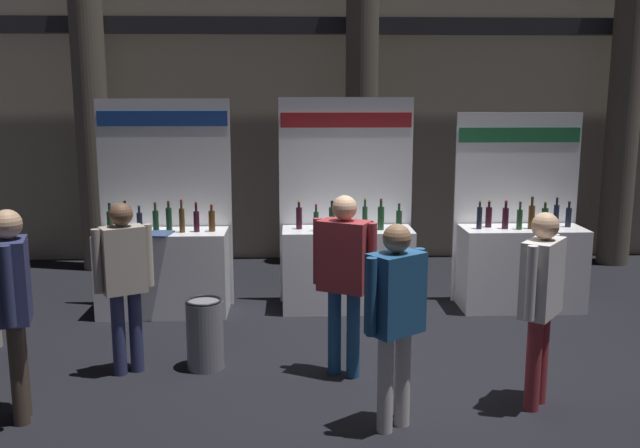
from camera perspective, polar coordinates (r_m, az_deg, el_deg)
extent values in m
plane|color=black|center=(6.83, 6.62, -11.59)|extent=(24.62, 24.62, 0.00)
cube|color=tan|center=(11.02, 3.14, 14.16)|extent=(12.31, 0.25, 6.51)
cube|color=#2D2D33|center=(10.74, 3.32, 16.00)|extent=(12.31, 0.20, 0.24)
cylinder|color=#665B4C|center=(10.68, -18.52, 11.65)|extent=(0.48, 0.48, 5.73)
cylinder|color=#665B4C|center=(10.33, 3.48, 12.22)|extent=(0.48, 0.48, 5.73)
cylinder|color=#665B4C|center=(11.41, 23.97, 11.19)|extent=(0.48, 0.48, 5.73)
cube|color=white|center=(8.40, -12.77, -3.95)|extent=(1.50, 0.60, 1.00)
cube|color=white|center=(8.58, -12.57, 1.58)|extent=(1.58, 0.04, 2.53)
cube|color=navy|center=(8.46, -12.88, 8.48)|extent=(1.53, 0.01, 0.18)
cylinder|color=#19381E|center=(8.30, -16.92, 0.11)|extent=(0.07, 0.07, 0.26)
cylinder|color=#19381E|center=(8.27, -16.98, 1.27)|extent=(0.03, 0.03, 0.08)
cylinder|color=black|center=(8.26, -17.00, 1.61)|extent=(0.03, 0.03, 0.02)
cylinder|color=black|center=(8.33, -15.73, 0.25)|extent=(0.07, 0.07, 0.27)
cylinder|color=black|center=(8.30, -15.79, 1.45)|extent=(0.03, 0.03, 0.08)
cylinder|color=black|center=(8.29, -15.81, 1.80)|extent=(0.03, 0.03, 0.02)
cylinder|color=black|center=(8.32, -14.65, 0.14)|extent=(0.06, 0.06, 0.22)
cylinder|color=black|center=(8.30, -14.70, 1.12)|extent=(0.03, 0.03, 0.06)
cylinder|color=black|center=(8.29, -14.71, 1.40)|extent=(0.03, 0.03, 0.02)
cylinder|color=#19381E|center=(8.31, -13.39, 0.24)|extent=(0.07, 0.07, 0.24)
cylinder|color=#19381E|center=(8.28, -13.44, 1.34)|extent=(0.03, 0.03, 0.08)
cylinder|color=red|center=(8.27, -13.46, 1.69)|extent=(0.03, 0.03, 0.02)
cylinder|color=#19381E|center=(8.30, -12.35, 0.38)|extent=(0.07, 0.07, 0.27)
cylinder|color=#19381E|center=(8.27, -12.40, 1.52)|extent=(0.03, 0.03, 0.07)
cylinder|color=red|center=(8.27, -12.41, 1.80)|extent=(0.03, 0.03, 0.02)
cylinder|color=#472D14|center=(8.17, -11.32, 0.28)|extent=(0.06, 0.06, 0.28)
cylinder|color=#472D14|center=(8.14, -11.37, 1.54)|extent=(0.03, 0.03, 0.09)
cylinder|color=red|center=(8.13, -11.38, 1.91)|extent=(0.03, 0.03, 0.02)
cylinder|color=black|center=(8.17, -10.16, 0.20)|extent=(0.07, 0.07, 0.24)
cylinder|color=black|center=(8.15, -10.19, 1.34)|extent=(0.03, 0.03, 0.09)
cylinder|color=red|center=(8.14, -10.21, 1.72)|extent=(0.03, 0.03, 0.02)
cylinder|color=#472D14|center=(8.17, -8.91, 0.23)|extent=(0.08, 0.08, 0.24)
cylinder|color=#472D14|center=(8.15, -8.94, 1.28)|extent=(0.03, 0.03, 0.06)
cylinder|color=red|center=(8.14, -8.95, 1.55)|extent=(0.03, 0.03, 0.02)
cube|color=#334772|center=(8.12, -13.13, -0.79)|extent=(0.32, 0.38, 0.02)
cube|color=white|center=(8.39, 2.27, -3.75)|extent=(1.56, 0.60, 0.99)
cube|color=white|center=(8.56, 2.12, 1.87)|extent=(1.64, 0.04, 2.55)
cube|color=maroon|center=(8.44, 2.18, 8.56)|extent=(1.59, 0.01, 0.18)
cylinder|color=black|center=(8.26, -1.74, 0.48)|extent=(0.07, 0.07, 0.26)
cylinder|color=black|center=(8.24, -1.75, 1.59)|extent=(0.03, 0.03, 0.06)
cylinder|color=gold|center=(8.23, -1.75, 1.87)|extent=(0.03, 0.03, 0.02)
cylinder|color=#19381E|center=(8.14, -0.33, 0.20)|extent=(0.06, 0.06, 0.23)
cylinder|color=#19381E|center=(8.11, -0.33, 1.25)|extent=(0.03, 0.03, 0.07)
cylinder|color=red|center=(8.10, -0.33, 1.57)|extent=(0.03, 0.03, 0.02)
cylinder|color=#19381E|center=(8.16, 0.99, 0.41)|extent=(0.07, 0.07, 0.28)
cylinder|color=#19381E|center=(8.13, 1.00, 1.59)|extent=(0.03, 0.03, 0.06)
cylinder|color=black|center=(8.12, 1.00, 1.87)|extent=(0.03, 0.03, 0.02)
cylinder|color=black|center=(8.24, 2.35, 0.35)|extent=(0.06, 0.06, 0.24)
cylinder|color=black|center=(8.21, 2.36, 1.40)|extent=(0.03, 0.03, 0.07)
cylinder|color=red|center=(8.21, 2.36, 1.70)|extent=(0.03, 0.03, 0.02)
cylinder|color=#19381E|center=(8.30, 3.72, 0.52)|extent=(0.06, 0.06, 0.26)
cylinder|color=#19381E|center=(8.27, 3.73, 1.72)|extent=(0.03, 0.03, 0.09)
cylinder|color=gold|center=(8.27, 3.74, 2.08)|extent=(0.03, 0.03, 0.02)
cylinder|color=#19381E|center=(8.24, 5.04, 0.47)|extent=(0.08, 0.08, 0.28)
cylinder|color=#19381E|center=(8.21, 5.06, 1.69)|extent=(0.03, 0.03, 0.08)
cylinder|color=red|center=(8.21, 5.06, 2.03)|extent=(0.03, 0.03, 0.02)
cylinder|color=#19381E|center=(8.26, 6.52, 0.30)|extent=(0.07, 0.07, 0.23)
cylinder|color=#19381E|center=(8.23, 6.55, 1.33)|extent=(0.03, 0.03, 0.07)
cylinder|color=black|center=(8.22, 6.55, 1.63)|extent=(0.03, 0.03, 0.02)
cube|color=white|center=(8.75, 16.25, -3.53)|extent=(1.46, 0.60, 1.00)
cube|color=white|center=(8.93, 15.80, 1.24)|extent=(1.54, 0.04, 2.36)
cube|color=#1E6638|center=(8.81, 16.14, 7.07)|extent=(1.49, 0.01, 0.18)
cylinder|color=black|center=(8.42, 13.01, 0.48)|extent=(0.06, 0.06, 0.26)
cylinder|color=black|center=(8.40, 13.05, 1.57)|extent=(0.03, 0.03, 0.06)
cylinder|color=gold|center=(8.39, 13.06, 1.84)|extent=(0.03, 0.03, 0.02)
cylinder|color=black|center=(8.56, 13.74, 0.55)|extent=(0.08, 0.08, 0.24)
cylinder|color=black|center=(8.54, 13.78, 1.58)|extent=(0.03, 0.03, 0.07)
cylinder|color=gold|center=(8.53, 13.80, 1.88)|extent=(0.03, 0.03, 0.02)
cylinder|color=black|center=(8.51, 15.04, 0.45)|extent=(0.07, 0.07, 0.25)
cylinder|color=black|center=(8.48, 15.09, 1.52)|extent=(0.03, 0.03, 0.07)
cylinder|color=red|center=(8.47, 15.11, 1.82)|extent=(0.03, 0.03, 0.02)
cylinder|color=#19381E|center=(8.52, 16.13, 0.35)|extent=(0.07, 0.07, 0.24)
cylinder|color=#19381E|center=(8.49, 16.18, 1.39)|extent=(0.03, 0.03, 0.08)
cylinder|color=black|center=(8.48, 16.20, 1.71)|extent=(0.03, 0.03, 0.02)
cylinder|color=#472D14|center=(8.59, 17.04, 0.54)|extent=(0.07, 0.07, 0.28)
cylinder|color=#472D14|center=(8.57, 17.11, 1.74)|extent=(0.03, 0.03, 0.09)
cylinder|color=black|center=(8.56, 17.13, 2.09)|extent=(0.03, 0.03, 0.02)
cylinder|color=#19381E|center=(8.64, 18.04, 0.43)|extent=(0.08, 0.08, 0.25)
cylinder|color=#19381E|center=(8.61, 18.10, 1.46)|extent=(0.03, 0.03, 0.06)
cylinder|color=gold|center=(8.61, 18.11, 1.72)|extent=(0.03, 0.03, 0.02)
cylinder|color=black|center=(8.79, 18.90, 0.62)|extent=(0.06, 0.06, 0.27)
cylinder|color=black|center=(8.76, 18.96, 1.73)|extent=(0.03, 0.03, 0.07)
cylinder|color=black|center=(8.75, 18.98, 2.02)|extent=(0.03, 0.03, 0.02)
cylinder|color=black|center=(8.86, 19.80, 0.51)|extent=(0.07, 0.07, 0.23)
cylinder|color=black|center=(8.83, 19.86, 1.45)|extent=(0.03, 0.03, 0.06)
cylinder|color=black|center=(8.83, 19.88, 1.70)|extent=(0.03, 0.03, 0.02)
cylinder|color=slate|center=(6.73, -9.46, -9.01)|extent=(0.35, 0.35, 0.66)
torus|color=black|center=(6.63, -9.55, -6.24)|extent=(0.35, 0.35, 0.02)
cylinder|color=navy|center=(6.50, 1.20, -8.85)|extent=(0.12, 0.12, 0.82)
cylinder|color=navy|center=(6.43, 2.76, -9.09)|extent=(0.12, 0.12, 0.82)
cube|color=maroon|center=(6.25, 2.02, -2.64)|extent=(0.52, 0.44, 0.65)
sphere|color=tan|center=(6.17, 2.05, 1.35)|extent=(0.22, 0.22, 0.22)
cylinder|color=maroon|center=(6.36, -0.22, -2.26)|extent=(0.08, 0.08, 0.61)
cylinder|color=maroon|center=(6.15, 4.34, -2.74)|extent=(0.08, 0.08, 0.61)
cylinder|color=maroon|center=(6.04, 17.19, -10.99)|extent=(0.12, 0.12, 0.80)
cylinder|color=maroon|center=(6.21, 17.74, -10.44)|extent=(0.12, 0.12, 0.80)
cube|color=silver|center=(5.91, 17.85, -4.24)|extent=(0.46, 0.50, 0.63)
sphere|color=tan|center=(5.82, 18.09, -0.14)|extent=(0.22, 0.22, 0.22)
cylinder|color=silver|center=(5.65, 17.01, -4.69)|extent=(0.08, 0.08, 0.60)
cylinder|color=silver|center=(6.16, 18.64, -3.54)|extent=(0.08, 0.08, 0.60)
cylinder|color=silver|center=(5.46, 5.41, -12.98)|extent=(0.12, 0.12, 0.79)
cylinder|color=silver|center=(5.58, 6.82, -12.48)|extent=(0.12, 0.12, 0.79)
cube|color=navy|center=(5.28, 6.27, -5.69)|extent=(0.48, 0.45, 0.62)
sphere|color=#8C6647|center=(5.18, 6.37, -1.17)|extent=(0.22, 0.22, 0.22)
cylinder|color=navy|center=(5.11, 4.26, -6.03)|extent=(0.08, 0.08, 0.59)
cylinder|color=navy|center=(5.45, 8.16, -5.05)|extent=(0.08, 0.08, 0.59)
cylinder|color=navy|center=(6.78, -14.95, -8.55)|extent=(0.12, 0.12, 0.78)
cylinder|color=navy|center=(6.74, -16.27, -8.73)|extent=(0.12, 0.12, 0.78)
cube|color=#ADA393|center=(6.57, -15.91, -2.86)|extent=(0.44, 0.37, 0.62)
sphere|color=brown|center=(6.48, -16.10, 0.76)|extent=(0.21, 0.21, 0.21)
cylinder|color=#ADA393|center=(6.62, -13.95, -2.52)|extent=(0.08, 0.08, 0.59)
cylinder|color=#ADA393|center=(6.51, -17.92, -2.95)|extent=(0.08, 0.08, 0.59)
cylinder|color=#47382D|center=(6.18, -23.48, -10.78)|extent=(0.12, 0.12, 0.83)
cylinder|color=#47382D|center=(6.03, -23.62, -11.31)|extent=(0.12, 0.12, 0.83)
cube|color=navy|center=(5.88, -24.08, -4.29)|extent=(0.33, 0.43, 0.66)
sphere|color=tan|center=(5.79, -24.42, -0.01)|extent=(0.23, 0.23, 0.23)
cylinder|color=navy|center=(6.10, -23.87, -3.60)|extent=(0.08, 0.08, 0.62)
cylinder|color=navy|center=(5.65, -24.34, -4.72)|extent=(0.08, 0.08, 0.62)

